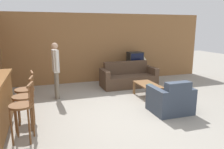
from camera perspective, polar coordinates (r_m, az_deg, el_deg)
The scene contains 13 objects.
ground_plane at distance 5.30m, azimuth 4.20°, elevation -10.95°, with size 24.00×24.00×0.00m, color gray.
wall_back at distance 8.45m, azimuth -5.36°, elevation 6.86°, with size 9.40×0.08×2.60m.
bar_chair_near at distance 4.34m, azimuth -22.37°, elevation -8.51°, with size 0.51×0.51×1.10m.
bar_chair_mid at distance 4.84m, azimuth -21.97°, elevation -6.33°, with size 0.48×0.48×1.10m.
bar_chair_far at distance 5.36m, azimuth -21.64°, elevation -4.55°, with size 0.48×0.48×1.10m.
couch_far at distance 7.87m, azimuth 4.23°, elevation -0.85°, with size 1.96×0.86×0.86m.
armchair_near at distance 5.63m, azimuth 15.13°, elevation -6.58°, with size 0.94×0.82×0.84m.
coffee_table at distance 6.63m, azimuth 9.32°, elevation -3.01°, with size 0.53×1.04×0.42m.
tv_unit at distance 8.77m, azimuth 5.97°, elevation 0.36°, with size 0.99×0.45×0.58m.
tv at distance 8.66m, azimuth 6.06°, elevation 4.03°, with size 0.58×0.41×0.56m.
book_on_table at distance 6.49m, azimuth 9.70°, elevation -2.65°, with size 0.24×0.20×0.02m.
table_lamp at distance 8.81m, azimuth 8.07°, elevation 4.39°, with size 0.28×0.28×0.43m.
person_by_window at distance 6.55m, azimuth -14.48°, elevation 1.85°, with size 0.19×0.50×1.65m.
Camera 1 is at (-1.89, -4.49, 2.08)m, focal length 35.00 mm.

